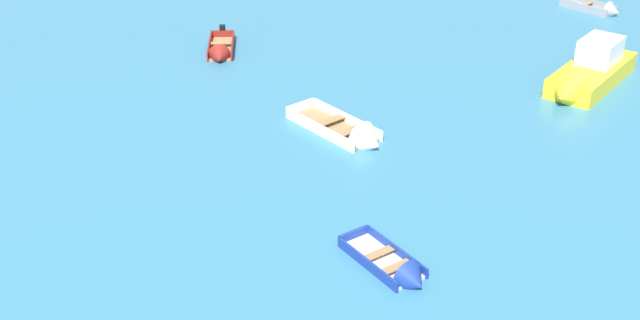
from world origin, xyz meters
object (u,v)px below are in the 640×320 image
object	(u,v)px
motor_launch_yellow_center	(588,74)
rowboat_deep_blue_cluster_inner	(401,272)
rowboat_maroon_cluster_outer	(220,52)
rowboat_white_far_right	(355,136)
rowboat_grey_back_row_right	(602,10)

from	to	relation	value
motor_launch_yellow_center	rowboat_deep_blue_cluster_inner	size ratio (longest dim) A/B	1.76
rowboat_maroon_cluster_outer	rowboat_deep_blue_cluster_inner	size ratio (longest dim) A/B	1.22
rowboat_white_far_right	rowboat_grey_back_row_right	bearing A→B (deg)	40.15
rowboat_grey_back_row_right	rowboat_white_far_right	distance (m)	18.99
rowboat_deep_blue_cluster_inner	rowboat_maroon_cluster_outer	bearing A→B (deg)	104.83
motor_launch_yellow_center	rowboat_maroon_cluster_outer	size ratio (longest dim) A/B	1.45
motor_launch_yellow_center	rowboat_grey_back_row_right	size ratio (longest dim) A/B	1.69
rowboat_grey_back_row_right	motor_launch_yellow_center	bearing A→B (deg)	-118.27
rowboat_maroon_cluster_outer	rowboat_grey_back_row_right	bearing A→B (deg)	10.77
motor_launch_yellow_center	rowboat_deep_blue_cluster_inner	world-z (taller)	motor_launch_yellow_center
rowboat_deep_blue_cluster_inner	rowboat_grey_back_row_right	bearing A→B (deg)	53.66
rowboat_white_far_right	rowboat_deep_blue_cluster_inner	xyz separation A→B (m)	(-0.11, -7.63, -0.04)
rowboat_grey_back_row_right	rowboat_maroon_cluster_outer	bearing A→B (deg)	-169.23
rowboat_grey_back_row_right	rowboat_deep_blue_cluster_inner	xyz separation A→B (m)	(-14.62, -19.88, -0.03)
rowboat_grey_back_row_right	rowboat_white_far_right	size ratio (longest dim) A/B	0.74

